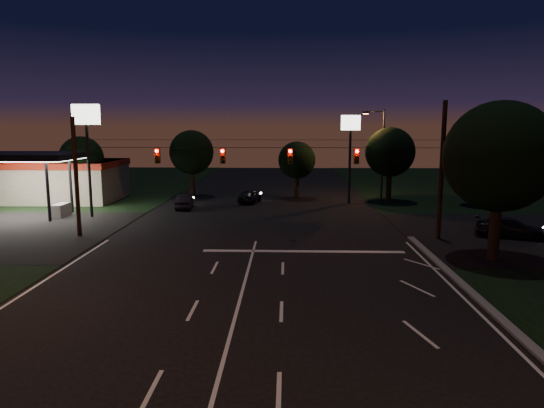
{
  "coord_description": "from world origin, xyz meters",
  "views": [
    {
      "loc": [
        2.0,
        -16.58,
        7.37
      ],
      "look_at": [
        1.15,
        10.59,
        3.0
      ],
      "focal_mm": 32.0,
      "sensor_mm": 36.0,
      "label": 1
    }
  ],
  "objects_px": {
    "utility_pole_right": "(438,239)",
    "car_oncoming_b": "(185,202)",
    "car_oncoming_a": "(250,196)",
    "car_cross": "(512,228)",
    "tree_right_near": "(499,158)"
  },
  "relations": [
    {
      "from": "utility_pole_right",
      "to": "tree_right_near",
      "type": "height_order",
      "value": "tree_right_near"
    },
    {
      "from": "car_oncoming_a",
      "to": "car_cross",
      "type": "distance_m",
      "value": 23.62
    },
    {
      "from": "car_oncoming_a",
      "to": "tree_right_near",
      "type": "bearing_deg",
      "value": 139.12
    },
    {
      "from": "car_cross",
      "to": "tree_right_near",
      "type": "bearing_deg",
      "value": 164.4
    },
    {
      "from": "tree_right_near",
      "to": "car_cross",
      "type": "bearing_deg",
      "value": 56.82
    },
    {
      "from": "car_oncoming_a",
      "to": "car_oncoming_b",
      "type": "bearing_deg",
      "value": 44.23
    },
    {
      "from": "utility_pole_right",
      "to": "car_oncoming_b",
      "type": "bearing_deg",
      "value": 149.37
    },
    {
      "from": "utility_pole_right",
      "to": "tree_right_near",
      "type": "bearing_deg",
      "value": -72.47
    },
    {
      "from": "car_oncoming_a",
      "to": "car_oncoming_b",
      "type": "distance_m",
      "value": 6.67
    },
    {
      "from": "utility_pole_right",
      "to": "car_cross",
      "type": "height_order",
      "value": "utility_pole_right"
    },
    {
      "from": "car_oncoming_a",
      "to": "car_oncoming_b",
      "type": "height_order",
      "value": "car_oncoming_a"
    },
    {
      "from": "tree_right_near",
      "to": "car_oncoming_a",
      "type": "distance_m",
      "value": 25.46
    },
    {
      "from": "car_oncoming_a",
      "to": "utility_pole_right",
      "type": "bearing_deg",
      "value": 144.01
    },
    {
      "from": "utility_pole_right",
      "to": "car_oncoming_b",
      "type": "xyz_separation_m",
      "value": [
        -19.26,
        11.4,
        0.62
      ]
    },
    {
      "from": "car_oncoming_a",
      "to": "car_cross",
      "type": "height_order",
      "value": "car_cross"
    }
  ]
}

